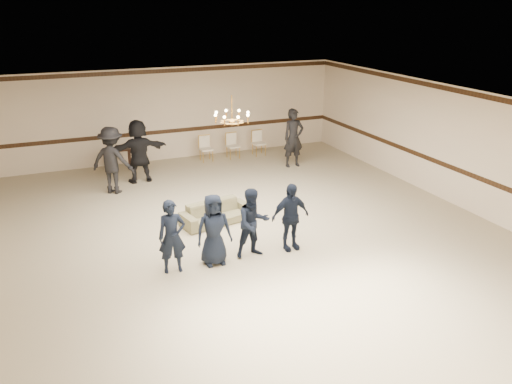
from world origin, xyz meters
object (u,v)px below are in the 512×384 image
(banquet_chair_mid, at_px, (233,146))
(banquet_chair_right, at_px, (259,143))
(adult_left, at_px, (112,160))
(adult_mid, at_px, (139,151))
(banquet_chair_left, at_px, (206,149))
(console_table, at_px, (118,159))
(boy_a, at_px, (172,237))
(chandelier, at_px, (232,109))
(settee, at_px, (217,213))
(boy_c, at_px, (253,223))
(adult_right, at_px, (294,138))
(boy_d, at_px, (290,217))
(boy_b, at_px, (214,230))

(banquet_chair_mid, height_order, banquet_chair_right, same)
(adult_left, bearing_deg, adult_mid, -106.27)
(adult_left, distance_m, banquet_chair_left, 4.03)
(banquet_chair_right, bearing_deg, console_table, 174.38)
(boy_a, height_order, banquet_chair_left, boy_a)
(chandelier, height_order, settee, chandelier)
(settee, bearing_deg, boy_a, -140.00)
(adult_mid, xyz_separation_m, banquet_chair_left, (2.56, 1.30, -0.54))
(settee, bearing_deg, boy_c, -96.84)
(adult_mid, bearing_deg, boy_a, 83.78)
(adult_right, height_order, banquet_chair_right, adult_right)
(chandelier, distance_m, banquet_chair_mid, 6.05)
(adult_right, bearing_deg, banquet_chair_mid, 132.40)
(console_table, bearing_deg, adult_mid, -71.57)
(settee, bearing_deg, banquet_chair_left, 63.78)
(boy_c, bearing_deg, banquet_chair_right, 65.06)
(banquet_chair_left, distance_m, banquet_chair_right, 2.00)
(chandelier, relative_size, banquet_chair_left, 1.07)
(chandelier, relative_size, settee, 0.51)
(adult_mid, distance_m, adult_right, 5.12)
(settee, bearing_deg, adult_left, 110.67)
(adult_right, bearing_deg, boy_d, -117.01)
(banquet_chair_left, xyz_separation_m, console_table, (-3.00, 0.20, -0.09))
(adult_left, bearing_deg, banquet_chair_right, -124.06)
(banquet_chair_mid, distance_m, banquet_chair_right, 1.00)
(chandelier, bearing_deg, boy_a, -134.92)
(boy_c, height_order, console_table, boy_c)
(boy_b, bearing_deg, settee, 70.81)
(boy_d, height_order, banquet_chair_right, boy_d)
(boy_c, bearing_deg, adult_left, 111.47)
(banquet_chair_mid, xyz_separation_m, banquet_chair_right, (1.00, 0.00, 0.00))
(boy_b, bearing_deg, console_table, 97.15)
(chandelier, bearing_deg, console_table, 111.04)
(boy_b, xyz_separation_m, boy_c, (0.90, 0.00, 0.00))
(banquet_chair_mid, relative_size, banquet_chair_right, 1.00)
(banquet_chair_right, bearing_deg, settee, -126.21)
(banquet_chair_mid, relative_size, console_table, 1.06)
(boy_d, distance_m, banquet_chair_right, 7.71)
(boy_b, relative_size, boy_c, 1.00)
(adult_mid, height_order, console_table, adult_mid)
(adult_left, bearing_deg, settee, 157.74)
(boy_d, bearing_deg, adult_right, 60.16)
(boy_a, distance_m, boy_d, 2.70)
(boy_b, relative_size, settee, 0.85)
(boy_c, xyz_separation_m, banquet_chair_right, (3.26, 7.33, -0.34))
(adult_right, xyz_separation_m, console_table, (-5.54, 1.90, -0.63))
(chandelier, distance_m, console_table, 6.30)
(adult_left, height_order, banquet_chair_mid, adult_left)
(boy_c, distance_m, banquet_chair_left, 7.45)
(banquet_chair_left, xyz_separation_m, banquet_chair_right, (2.00, 0.00, 0.00))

